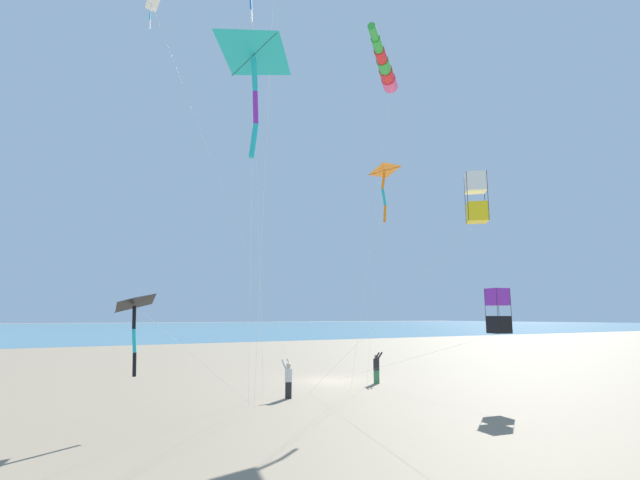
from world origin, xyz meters
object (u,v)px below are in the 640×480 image
(person_adult_flyer, at_px, (376,366))
(kite_delta_purple_drifting, at_px, (384,171))
(person_child_green_jacket, at_px, (288,377))
(kite_delta_white_trailing, at_px, (134,304))
(kite_delta_black_fish_shape, at_px, (253,56))
(kite_delta_striped_overhead, at_px, (152,6))
(kite_box_rainbow_low_near, at_px, (476,198))
(kite_windsock_teal_far_right, at_px, (385,68))
(kite_box_magenta_far_left, at_px, (498,311))

(person_adult_flyer, xyz_separation_m, kite_delta_purple_drifting, (-4.12, 2.29, 10.69))
(person_child_green_jacket, height_order, kite_delta_purple_drifting, kite_delta_purple_drifting)
(kite_delta_white_trailing, bearing_deg, kite_delta_black_fish_shape, -166.08)
(kite_delta_striped_overhead, bearing_deg, kite_delta_black_fish_shape, -177.58)
(kite_delta_striped_overhead, bearing_deg, kite_box_rainbow_low_near, -137.67)
(person_child_green_jacket, bearing_deg, kite_delta_white_trailing, 110.75)
(kite_delta_white_trailing, bearing_deg, kite_box_rainbow_low_near, -111.38)
(kite_windsock_teal_far_right, bearing_deg, person_child_green_jacket, 20.97)
(kite_delta_striped_overhead, height_order, kite_delta_purple_drifting, kite_delta_striped_overhead)
(person_child_green_jacket, bearing_deg, kite_delta_striped_overhead, 54.33)
(person_child_green_jacket, xyz_separation_m, kite_windsock_teal_far_right, (-5.51, -2.11, 14.31))
(kite_delta_black_fish_shape, xyz_separation_m, kite_delta_purple_drifting, (7.90, -10.64, 0.45))
(kite_box_magenta_far_left, xyz_separation_m, kite_delta_white_trailing, (3.08, 15.99, 0.20))
(kite_delta_purple_drifting, bearing_deg, kite_windsock_teal_far_right, 144.40)
(person_child_green_jacket, height_order, kite_delta_black_fish_shape, kite_delta_black_fish_shape)
(kite_windsock_teal_far_right, distance_m, kite_box_rainbow_low_near, 7.37)
(person_child_green_jacket, relative_size, kite_box_magenta_far_left, 0.16)
(kite_box_rainbow_low_near, bearing_deg, kite_box_magenta_far_left, -59.38)
(person_child_green_jacket, xyz_separation_m, kite_delta_striped_overhead, (4.82, 6.71, 20.78))
(person_adult_flyer, relative_size, person_child_green_jacket, 1.00)
(kite_box_rainbow_low_near, height_order, kite_delta_striped_overhead, kite_delta_striped_overhead)
(kite_box_rainbow_low_near, distance_m, kite_delta_white_trailing, 14.43)
(person_adult_flyer, xyz_separation_m, kite_delta_white_trailing, (-4.98, 14.67, 3.41))
(kite_delta_striped_overhead, bearing_deg, kite_delta_purple_drifting, -121.56)
(kite_delta_black_fish_shape, xyz_separation_m, kite_box_rainbow_low_near, (2.04, -11.01, -2.29))
(kite_delta_white_trailing, bearing_deg, person_adult_flyer, -71.24)
(person_child_green_jacket, distance_m, kite_delta_purple_drifting, 11.81)
(kite_box_magenta_far_left, relative_size, kite_box_rainbow_low_near, 1.14)
(kite_delta_white_trailing, bearing_deg, kite_delta_purple_drifting, -86.01)
(kite_windsock_teal_far_right, height_order, kite_delta_white_trailing, kite_windsock_teal_far_right)
(person_child_green_jacket, bearing_deg, kite_windsock_teal_far_right, -159.03)
(person_adult_flyer, bearing_deg, person_child_green_jacket, 106.42)
(kite_delta_black_fish_shape, bearing_deg, kite_box_rainbow_low_near, -79.51)
(person_child_green_jacket, bearing_deg, kite_delta_purple_drifting, -114.78)
(kite_windsock_teal_far_right, bearing_deg, kite_delta_purple_drifting, -35.60)
(kite_box_magenta_far_left, distance_m, kite_box_rainbow_low_near, 6.05)
(person_adult_flyer, relative_size, kite_box_rainbow_low_near, 0.19)
(kite_delta_purple_drifting, bearing_deg, kite_box_rainbow_low_near, -176.34)
(person_child_green_jacket, bearing_deg, person_adult_flyer, -73.58)
(kite_windsock_teal_far_right, height_order, kite_delta_purple_drifting, kite_windsock_teal_far_right)
(person_adult_flyer, xyz_separation_m, kite_box_rainbow_low_near, (-9.98, 1.92, 7.95))
(kite_box_magenta_far_left, relative_size, kite_windsock_teal_far_right, 0.72)
(person_adult_flyer, distance_m, kite_box_rainbow_low_near, 12.90)
(kite_box_magenta_far_left, bearing_deg, kite_windsock_teal_far_right, 84.98)
(kite_box_rainbow_low_near, bearing_deg, person_child_green_jacket, 31.77)
(kite_box_rainbow_low_near, bearing_deg, person_adult_flyer, -10.88)
(person_child_green_jacket, height_order, kite_delta_white_trailing, kite_delta_white_trailing)
(kite_delta_black_fish_shape, distance_m, kite_delta_striped_overhead, 18.19)
(kite_box_rainbow_low_near, xyz_separation_m, kite_delta_purple_drifting, (5.86, 0.37, 2.74))
(person_child_green_jacket, distance_m, kite_delta_striped_overhead, 22.36)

